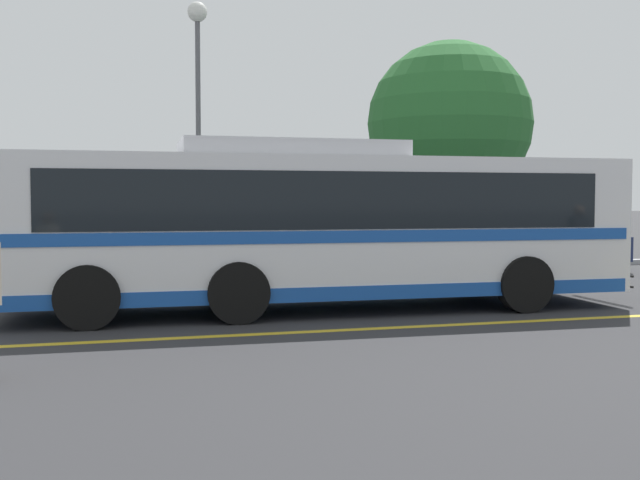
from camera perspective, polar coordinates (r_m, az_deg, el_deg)
ground_plane at (r=13.64m, az=-2.54°, el=-5.29°), size 220.00×220.00×0.00m
lane_strip_0 at (r=11.52m, az=2.94°, el=-6.81°), size 31.00×0.20×0.01m
curb_strip at (r=20.07m, az=-5.10°, el=-2.41°), size 39.00×0.36×0.15m
transit_bus at (r=13.46m, az=-0.06°, el=1.26°), size 11.37×2.96×3.00m
parked_car_1 at (r=18.51m, az=-17.77°, el=-0.82°), size 4.54×1.98×1.55m
parked_car_2 at (r=18.97m, az=-0.95°, el=-0.66°), size 4.86×2.15×1.45m
parked_car_3 at (r=21.69m, az=16.44°, el=-0.39°), size 4.64×2.24×1.41m
street_lamp at (r=21.54m, az=-9.29°, el=12.47°), size 0.55×0.55×7.46m
tree_0 at (r=24.19m, az=9.82°, el=8.70°), size 5.16×5.16×6.97m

